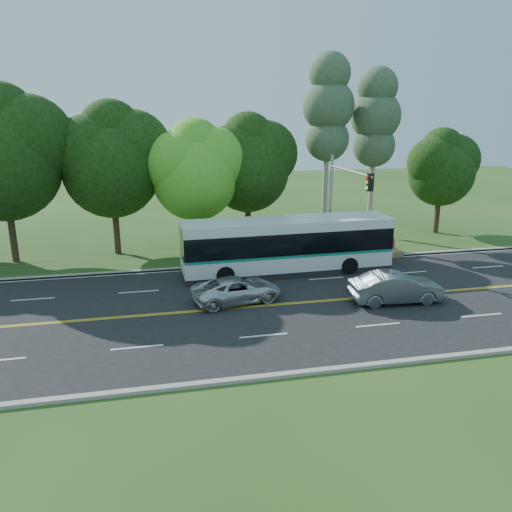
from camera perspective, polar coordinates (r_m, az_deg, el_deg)
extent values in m
plane|color=#1E4918|center=(25.75, 0.19, -5.79)|extent=(120.00, 120.00, 0.00)
cube|color=black|center=(25.75, 0.19, -5.77)|extent=(60.00, 14.00, 0.02)
cube|color=gray|center=(32.35, -2.53, -1.06)|extent=(60.00, 0.30, 0.15)
cube|color=gray|center=(19.46, 4.82, -13.22)|extent=(60.00, 0.30, 0.15)
cube|color=#1E4918|center=(34.11, -3.05, -0.21)|extent=(60.00, 4.00, 0.10)
cube|color=gold|center=(25.67, 0.22, -5.81)|extent=(57.00, 0.10, 0.00)
cube|color=gold|center=(25.81, 0.15, -5.68)|extent=(57.00, 0.10, 0.00)
cube|color=silver|center=(22.04, -13.44, -10.11)|extent=(2.20, 0.12, 0.00)
cube|color=silver|center=(22.51, 0.86, -9.07)|extent=(2.20, 0.12, 0.00)
cube|color=silver|center=(24.24, 13.75, -7.65)|extent=(2.20, 0.12, 0.00)
cube|color=silver|center=(27.01, 24.38, -6.18)|extent=(2.20, 0.12, 0.00)
cube|color=silver|center=(29.20, -24.12, -4.52)|extent=(2.20, 0.12, 0.00)
cube|color=silver|center=(28.51, -13.25, -3.99)|extent=(2.20, 0.12, 0.00)
cube|color=silver|center=(28.87, -2.28, -3.30)|extent=(2.20, 0.12, 0.00)
cube|color=silver|center=(30.24, 8.05, -2.54)|extent=(2.20, 0.12, 0.00)
cube|color=silver|center=(32.50, 17.20, -1.80)|extent=(2.20, 0.12, 0.00)
cube|color=silver|center=(35.48, 24.99, -1.13)|extent=(2.20, 0.12, 0.00)
cube|color=silver|center=(32.09, -2.44, -1.30)|extent=(57.00, 0.12, 0.00)
cube|color=silver|center=(19.74, 4.56, -12.94)|extent=(57.00, 0.12, 0.00)
cylinder|color=#301D15|center=(36.28, -26.06, 2.30)|extent=(0.44, 0.44, 3.96)
sphere|color=black|center=(35.61, -26.95, 9.34)|extent=(7.20, 7.20, 7.20)
sphere|color=black|center=(35.44, -24.55, 11.95)|extent=(5.76, 5.76, 5.76)
sphere|color=black|center=(35.84, -27.19, 13.70)|extent=(4.68, 4.68, 4.68)
cylinder|color=#301D15|center=(36.27, -15.67, 3.05)|extent=(0.44, 0.44, 3.60)
sphere|color=black|center=(35.62, -16.17, 9.50)|extent=(6.60, 6.60, 6.60)
sphere|color=black|center=(35.74, -13.88, 11.81)|extent=(5.28, 5.28, 5.28)
sphere|color=black|center=(35.43, -18.50, 11.16)|extent=(4.95, 4.95, 4.95)
sphere|color=black|center=(35.84, -16.28, 13.51)|extent=(4.29, 4.29, 4.29)
cylinder|color=#301D15|center=(35.40, -6.81, 2.93)|extent=(0.44, 0.44, 3.24)
sphere|color=green|center=(34.76, -7.01, 8.80)|extent=(5.80, 5.80, 5.80)
sphere|color=green|center=(35.08, -4.97, 10.83)|extent=(4.64, 4.64, 4.64)
sphere|color=green|center=(34.37, -9.00, 10.34)|extent=(4.35, 4.35, 4.35)
sphere|color=green|center=(34.97, -7.03, 12.42)|extent=(3.77, 3.77, 3.77)
cylinder|color=#301D15|center=(37.39, -0.92, 3.88)|extent=(0.44, 0.44, 3.42)
sphere|color=black|center=(36.78, -0.95, 9.70)|extent=(6.00, 6.00, 6.00)
sphere|color=black|center=(37.24, 1.03, 11.63)|extent=(4.80, 4.80, 4.80)
sphere|color=black|center=(36.27, -2.79, 11.26)|extent=(4.50, 4.50, 4.50)
sphere|color=black|center=(37.01, -0.94, 13.23)|extent=(3.90, 3.90, 3.90)
cylinder|color=#A69B86|center=(38.47, 7.96, 8.89)|extent=(0.40, 0.40, 9.80)
sphere|color=#345334|center=(38.23, 8.13, 13.06)|extent=(3.23, 3.23, 3.23)
sphere|color=#345334|center=(38.19, 8.27, 16.63)|extent=(3.80, 3.80, 3.80)
sphere|color=#345334|center=(38.28, 8.41, 19.98)|extent=(3.04, 3.04, 3.04)
cylinder|color=#A69B86|center=(40.50, 13.08, 8.49)|extent=(0.40, 0.40, 9.10)
sphere|color=#345334|center=(40.26, 13.32, 12.16)|extent=(3.23, 3.23, 3.23)
sphere|color=#345334|center=(40.19, 13.53, 15.30)|extent=(3.80, 3.80, 3.80)
sphere|color=#345334|center=(40.23, 13.73, 18.25)|extent=(3.04, 3.04, 3.04)
cylinder|color=#301D15|center=(43.83, 19.98, 4.48)|extent=(0.44, 0.44, 3.06)
sphere|color=black|center=(43.34, 20.40, 8.82)|extent=(5.20, 5.20, 5.20)
sphere|color=black|center=(44.13, 21.63, 10.17)|extent=(4.16, 4.16, 4.16)
sphere|color=black|center=(42.54, 19.47, 10.03)|extent=(3.90, 3.90, 3.90)
sphere|color=black|center=(43.57, 20.49, 11.43)|extent=(3.38, 3.38, 3.38)
sphere|color=#A10D1D|center=(33.75, 2.18, 0.86)|extent=(1.50, 1.50, 1.50)
sphere|color=#A10D1D|center=(34.01, 3.81, 0.95)|extent=(1.50, 1.50, 1.50)
sphere|color=#A10D1D|center=(34.29, 5.42, 1.04)|extent=(1.50, 1.50, 1.50)
sphere|color=#A10D1D|center=(34.60, 7.00, 1.13)|extent=(1.50, 1.50, 1.50)
sphere|color=#A10D1D|center=(34.93, 8.55, 1.22)|extent=(1.50, 1.50, 1.50)
sphere|color=#A10D1D|center=(35.29, 10.07, 1.30)|extent=(1.50, 1.50, 1.50)
sphere|color=#A10D1D|center=(35.68, 11.56, 1.38)|extent=(1.50, 1.50, 1.50)
sphere|color=#A10D1D|center=(36.09, 13.02, 1.45)|extent=(1.50, 1.50, 1.50)
sphere|color=#A10D1D|center=(36.52, 14.44, 1.53)|extent=(1.50, 1.50, 1.50)
cube|color=olive|center=(35.53, 13.50, 0.28)|extent=(3.50, 1.40, 0.40)
cylinder|color=#93969B|center=(33.34, 8.48, 5.36)|extent=(0.20, 0.20, 7.00)
cylinder|color=#93969B|center=(30.18, 10.71, 9.53)|extent=(0.14, 6.00, 0.14)
cube|color=black|center=(27.67, 12.91, 8.21)|extent=(0.32, 0.28, 0.95)
sphere|color=red|center=(27.56, 12.63, 8.83)|extent=(0.18, 0.18, 0.18)
sphere|color=yellow|center=(27.60, 12.59, 8.22)|extent=(0.18, 0.18, 0.18)
sphere|color=#19D833|center=(27.64, 12.55, 7.60)|extent=(0.18, 0.18, 0.18)
cube|color=silver|center=(30.90, 3.56, -0.25)|extent=(12.94, 3.09, 1.06)
cube|color=black|center=(30.59, 3.60, 1.91)|extent=(12.88, 3.13, 1.33)
cube|color=silver|center=(30.37, 3.63, 3.67)|extent=(12.94, 3.09, 0.60)
cube|color=#0D7960|center=(30.78, 3.57, 0.59)|extent=(12.88, 3.14, 0.15)
cube|color=black|center=(29.34, -8.44, 1.35)|extent=(0.13, 2.52, 1.83)
cube|color=#19E54C|center=(29.10, -8.50, 3.32)|extent=(0.10, 1.64, 0.24)
cube|color=black|center=(31.11, 3.54, -1.52)|extent=(12.94, 2.98, 0.38)
cylinder|color=black|center=(28.88, -3.53, -2.19)|extent=(1.08, 0.33, 1.07)
cylinder|color=black|center=(31.29, -4.38, -0.76)|extent=(1.08, 0.33, 1.07)
cylinder|color=black|center=(31.11, 10.60, -1.10)|extent=(1.08, 0.33, 1.07)
cylinder|color=black|center=(33.36, 8.82, 0.15)|extent=(1.08, 0.33, 1.07)
imported|color=slate|center=(27.03, 15.75, -3.50)|extent=(4.92, 1.97, 1.59)
imported|color=silver|center=(26.16, -2.16, -3.87)|extent=(5.02, 3.01, 1.31)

